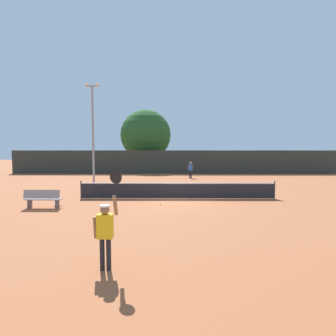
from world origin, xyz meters
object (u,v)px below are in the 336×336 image
Objects in this scene: parked_car_mid at (183,164)px; tennis_ball at (161,204)px; player_serving at (106,227)px; large_tree at (146,135)px; parked_car_near at (151,164)px; spare_racket at (59,206)px; light_pole at (93,127)px; player_receiving at (190,169)px; courtside_bench at (43,199)px.

tennis_ball is at bearing -100.49° from parked_car_mid.
player_serving is 33.46m from parked_car_mid.
large_tree reaches higher than parked_car_near.
parked_car_mid is at bearing 12.85° from large_tree.
large_tree reaches higher than spare_racket.
light_pole is at bearing -101.89° from large_tree.
player_receiving is 0.37× the size of parked_car_near.
player_receiving is 0.90× the size of courtside_bench.
spare_racket is at bearing -177.08° from tennis_ball.
parked_car_mid is (3.50, 33.28, -0.30)m from player_serving.
large_tree is at bearing 83.20° from courtside_bench.
tennis_ball is at bearing 7.93° from courtside_bench.
player_serving is 0.29× the size of light_pole.
spare_racket is 0.12× the size of parked_car_near.
courtside_bench is 27.51m from parked_car_mid.
tennis_ball is 0.01× the size of light_pole.
player_receiving is 23.77× the size of tennis_ball.
light_pole reaches higher than player_serving.
player_serving is 8.79m from spare_racket.
courtside_bench is at bearing -136.88° from spare_racket.
courtside_bench reaches higher than tennis_ball.
player_receiving is at bearing 27.46° from light_pole.
courtside_bench is 25.56m from large_tree.
player_serving is at bearing -60.83° from spare_racket.
spare_racket is 25.04m from large_tree.
tennis_ball is at bearing -83.07° from large_tree.
player_serving is at bearing -97.74° from tennis_ball.
player_serving reaches higher than spare_racket.
light_pole reaches higher than parked_car_mid.
tennis_ball is at bearing -80.55° from parked_car_near.
large_tree is at bearing 84.42° from spare_racket.
large_tree reaches higher than courtside_bench.
player_receiving is 3.12× the size of spare_racket.
tennis_ball is 25.51m from parked_car_mid.
player_serving is 0.57× the size of parked_car_mid.
large_tree reaches higher than player_receiving.
player_serving is at bearing -73.51° from light_pole.
light_pole reaches higher than large_tree.
courtside_bench is at bearing -93.00° from parked_car_near.
parked_car_mid is (-0.16, 11.75, -0.21)m from player_receiving.
parked_car_near is at bearing 76.08° from large_tree.
player_receiving is 12.54m from large_tree.
player_receiving reaches higher than spare_racket.
player_receiving is 16.78m from courtside_bench.
player_serving is 0.57× the size of parked_car_near.
parked_car_mid reaches higher than tennis_ball.
courtside_bench reaches higher than spare_racket.
courtside_bench is 0.21× the size of light_pole.
spare_racket is 0.12× the size of parked_car_mid.
player_serving reaches higher than tennis_ball.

